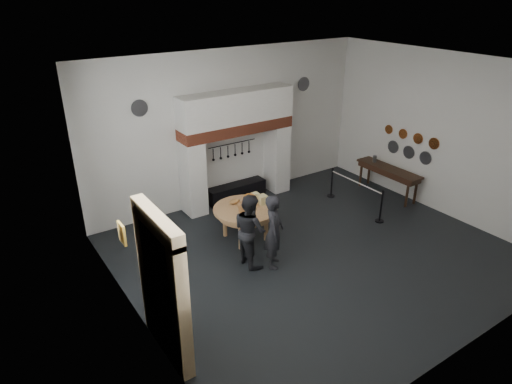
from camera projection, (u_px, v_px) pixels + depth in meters
floor at (315, 252)px, 11.35m from camera, size 9.00×8.00×0.02m
ceiling at (327, 68)px, 9.46m from camera, size 9.00×8.00×0.02m
wall_back at (230, 127)px, 13.42m from camera, size 9.00×0.02×4.50m
wall_front at (485, 245)px, 7.40m from camera, size 9.00×0.02×4.50m
wall_left at (130, 221)px, 8.12m from camera, size 0.02×8.00×4.50m
wall_right at (443, 135)px, 12.69m from camera, size 0.02×8.00×4.50m
chimney_pier_left at (193, 178)px, 12.90m from camera, size 0.55×0.70×2.15m
chimney_pier_right at (277, 158)px, 14.40m from camera, size 0.55×0.70×2.15m
hearth_brick_band at (237, 128)px, 13.13m from camera, size 3.50×0.72×0.32m
chimney_hood at (236, 107)px, 12.87m from camera, size 3.50×0.70×0.90m
iron_range at (237, 192)px, 14.05m from camera, size 1.90×0.45×0.50m
utensil_rail at (232, 144)px, 13.57m from camera, size 1.60×0.02×0.02m
door_recess at (159, 295)px, 7.81m from camera, size 0.04×1.10×2.50m
door_jamb_near at (181, 313)px, 7.30m from camera, size 0.22×0.30×2.60m
door_jamb_far at (148, 271)px, 8.36m from camera, size 0.22×0.30×2.60m
door_lintel at (156, 222)px, 7.26m from camera, size 0.22×1.70×0.30m
wall_plaque at (122, 233)px, 9.02m from camera, size 0.05×0.34×0.44m
work_table at (245, 209)px, 11.66m from camera, size 1.84×1.84×0.07m
pumpkin at (250, 199)px, 11.76m from camera, size 0.36×0.36×0.31m
cheese_block_big at (262, 200)px, 11.81m from camera, size 0.22×0.22×0.24m
cheese_block_small at (255, 196)px, 12.04m from camera, size 0.18×0.18×0.20m
wicker_basket at (243, 208)px, 11.41m from camera, size 0.36×0.36×0.22m
bread_loaf at (235, 202)px, 11.83m from camera, size 0.31×0.18×0.13m
visitor_near at (274, 231)px, 10.49m from camera, size 0.74×0.79×1.82m
visitor_far at (250, 230)px, 10.59m from camera, size 0.68×0.87×1.78m
side_table at (389, 169)px, 14.10m from camera, size 0.55×2.20×0.06m
pewter_jug at (375, 159)px, 14.49m from camera, size 0.12×0.12×0.22m
copper_pan_a at (434, 144)px, 12.95m from camera, size 0.03×0.34×0.34m
copper_pan_b at (418, 139)px, 13.36m from camera, size 0.03×0.32×0.32m
copper_pan_c at (403, 134)px, 13.78m from camera, size 0.03×0.30×0.30m
copper_pan_d at (389, 129)px, 14.19m from camera, size 0.03×0.28×0.28m
pewter_plate_left at (425, 158)px, 13.31m from camera, size 0.03×0.40×0.40m
pewter_plate_mid at (409, 152)px, 13.76m from camera, size 0.03×0.40×0.40m
pewter_plate_right at (393, 147)px, 14.21m from camera, size 0.03×0.40×0.40m
pewter_plate_back_left at (140, 108)px, 11.62m from camera, size 0.44×0.03×0.44m
pewter_plate_back_right at (304, 84)px, 14.36m from camera, size 0.44×0.03×0.44m
barrier_post_near at (381, 207)px, 12.63m from camera, size 0.05×0.05×0.90m
barrier_post_far at (332, 183)px, 14.14m from camera, size 0.05×0.05×0.90m
barrier_rope at (356, 182)px, 13.22m from camera, size 0.04×2.00×0.04m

